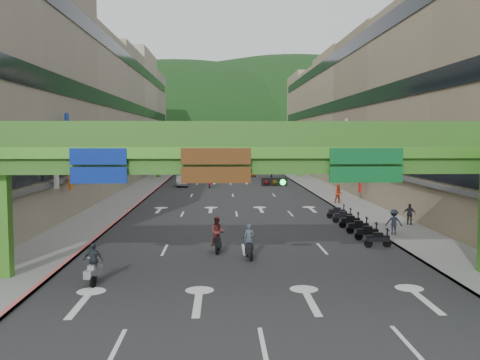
{
  "coord_description": "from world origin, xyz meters",
  "views": [
    {
      "loc": [
        -1.28,
        -17.97,
        6.46
      ],
      "look_at": [
        0.0,
        18.0,
        3.5
      ],
      "focal_mm": 40.0,
      "sensor_mm": 36.0,
      "label": 1
    }
  ],
  "objects_px": {
    "car_silver": "(182,181)",
    "car_yellow": "(252,172)",
    "overpass_near": "(271,165)",
    "pedestrian_red": "(339,195)",
    "scooter_rider_near": "(249,243)",
    "scooter_rider_mid": "(218,234)"
  },
  "relations": [
    {
      "from": "scooter_rider_mid",
      "to": "car_silver",
      "type": "relative_size",
      "value": 0.47
    },
    {
      "from": "overpass_near",
      "to": "scooter_rider_near",
      "type": "height_order",
      "value": "overpass_near"
    },
    {
      "from": "overpass_near",
      "to": "scooter_rider_mid",
      "type": "height_order",
      "value": "overpass_near"
    },
    {
      "from": "car_silver",
      "to": "pedestrian_red",
      "type": "relative_size",
      "value": 2.38
    },
    {
      "from": "scooter_rider_mid",
      "to": "pedestrian_red",
      "type": "bearing_deg",
      "value": 60.99
    },
    {
      "from": "overpass_near",
      "to": "car_silver",
      "type": "bearing_deg",
      "value": 99.07
    },
    {
      "from": "scooter_rider_near",
      "to": "pedestrian_red",
      "type": "xyz_separation_m",
      "value": [
        9.61,
        21.96,
        0.04
      ]
    },
    {
      "from": "car_silver",
      "to": "car_yellow",
      "type": "distance_m",
      "value": 19.61
    },
    {
      "from": "scooter_rider_near",
      "to": "car_yellow",
      "type": "xyz_separation_m",
      "value": [
        3.49,
        58.03,
        -0.2
      ]
    },
    {
      "from": "scooter_rider_near",
      "to": "scooter_rider_mid",
      "type": "bearing_deg",
      "value": 136.05
    },
    {
      "from": "overpass_near",
      "to": "pedestrian_red",
      "type": "bearing_deg",
      "value": 71.36
    },
    {
      "from": "overpass_near",
      "to": "pedestrian_red",
      "type": "xyz_separation_m",
      "value": [
        8.87,
        26.29,
        -4.32
      ]
    },
    {
      "from": "overpass_near",
      "to": "scooter_rider_near",
      "type": "xyz_separation_m",
      "value": [
        -0.75,
        4.32,
        -4.36
      ]
    },
    {
      "from": "scooter_rider_mid",
      "to": "car_silver",
      "type": "xyz_separation_m",
      "value": [
        -4.84,
        39.56,
        -0.33
      ]
    },
    {
      "from": "scooter_rider_near",
      "to": "scooter_rider_mid",
      "type": "relative_size",
      "value": 0.93
    },
    {
      "from": "car_yellow",
      "to": "overpass_near",
      "type": "bearing_deg",
      "value": -88.22
    },
    {
      "from": "car_silver",
      "to": "car_yellow",
      "type": "height_order",
      "value": "car_silver"
    },
    {
      "from": "scooter_rider_mid",
      "to": "car_yellow",
      "type": "relative_size",
      "value": 0.53
    },
    {
      "from": "overpass_near",
      "to": "car_yellow",
      "type": "distance_m",
      "value": 62.58
    },
    {
      "from": "overpass_near",
      "to": "scooter_rider_mid",
      "type": "distance_m",
      "value": 7.65
    },
    {
      "from": "overpass_near",
      "to": "scooter_rider_near",
      "type": "relative_size",
      "value": 15.01
    },
    {
      "from": "scooter_rider_near",
      "to": "scooter_rider_mid",
      "type": "height_order",
      "value": "scooter_rider_mid"
    }
  ]
}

